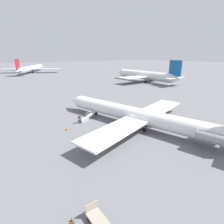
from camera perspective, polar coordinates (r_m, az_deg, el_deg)
The scene contains 10 objects.
ground_plane at distance 32.14m, azimuth 7.00°, elevation -4.33°, with size 600.00×600.00×0.00m, color slate.
airplane_main at distance 30.91m, azimuth 8.75°, elevation -1.18°, with size 34.60×27.06×7.04m.
airplane_far_right at distance 139.53m, azimuth -24.86°, elevation 12.79°, with size 47.08×37.52×9.89m.
airplane_far_center at distance 85.21m, azimuth 10.73°, elevation 11.73°, with size 39.11×29.14×10.17m.
boarding_stairs at distance 34.45m, azimuth -8.83°, elevation -2.16°, with size 2.15×4.14×1.74m.
passenger at distance 33.03m, azimuth -10.45°, elevation -2.01°, with size 0.42×0.57×1.74m.
luggage_cart at distance 15.49m, azimuth -4.64°, elevation -31.47°, with size 2.25×1.20×1.22m.
suitcase at distance 15.63m, azimuth -12.99°, elevation -32.14°, with size 0.28×0.39×0.88m.
traffic_cone_near_stairs at distance 30.93m, azimuth -14.57°, elevation -5.31°, with size 0.43×0.43×0.47m.
traffic_cone_near_cart at distance 15.96m, azimuth -6.54°, elevation -30.47°, with size 0.58×0.58×0.64m.
Camera 1 is at (-22.18, 19.76, 12.27)m, focal length 28.00 mm.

